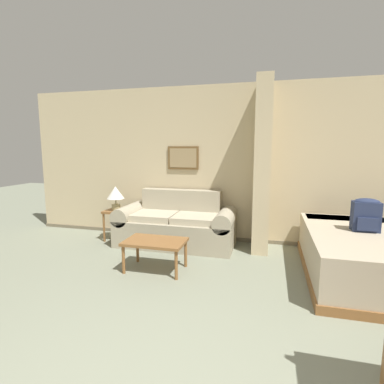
% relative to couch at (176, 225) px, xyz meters
% --- Properties ---
extents(wall_back, '(7.70, 0.16, 2.60)m').
position_rel_couch_xyz_m(wall_back, '(0.95, 0.49, 0.97)').
color(wall_back, '#CCB78E').
rests_on(wall_back, ground_plane).
extents(wall_partition_pillar, '(0.24, 0.63, 2.60)m').
position_rel_couch_xyz_m(wall_partition_pillar, '(1.34, 0.11, 0.98)').
color(wall_partition_pillar, '#CCB78E').
rests_on(wall_partition_pillar, ground_plane).
extents(couch, '(1.91, 0.84, 0.87)m').
position_rel_couch_xyz_m(couch, '(0.00, 0.00, 0.00)').
color(couch, tan).
rests_on(couch, ground_plane).
extents(coffee_table, '(0.78, 0.49, 0.40)m').
position_rel_couch_xyz_m(coffee_table, '(0.06, -1.08, 0.03)').
color(coffee_table, brown).
rests_on(coffee_table, ground_plane).
extents(side_table, '(0.37, 0.37, 0.52)m').
position_rel_couch_xyz_m(side_table, '(-1.07, -0.02, 0.09)').
color(side_table, brown).
rests_on(side_table, ground_plane).
extents(table_lamp, '(0.29, 0.29, 0.41)m').
position_rel_couch_xyz_m(table_lamp, '(-1.07, -0.02, 0.48)').
color(table_lamp, tan).
rests_on(table_lamp, side_table).
extents(backpack, '(0.31, 0.21, 0.41)m').
position_rel_couch_xyz_m(backpack, '(2.60, -0.56, 0.45)').
color(backpack, '#232D4C').
rests_on(backpack, bed).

